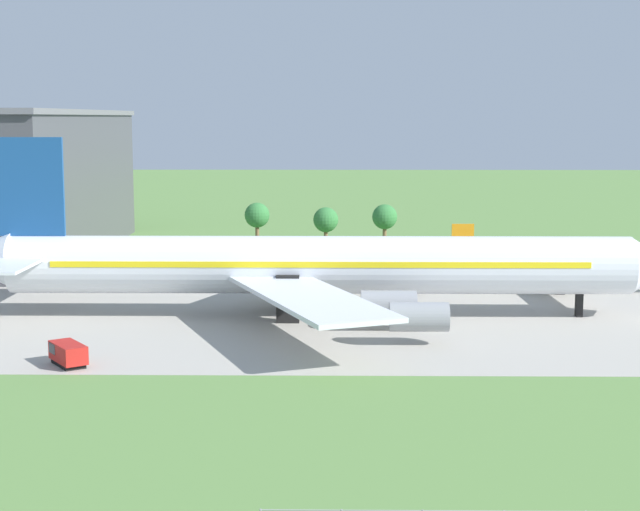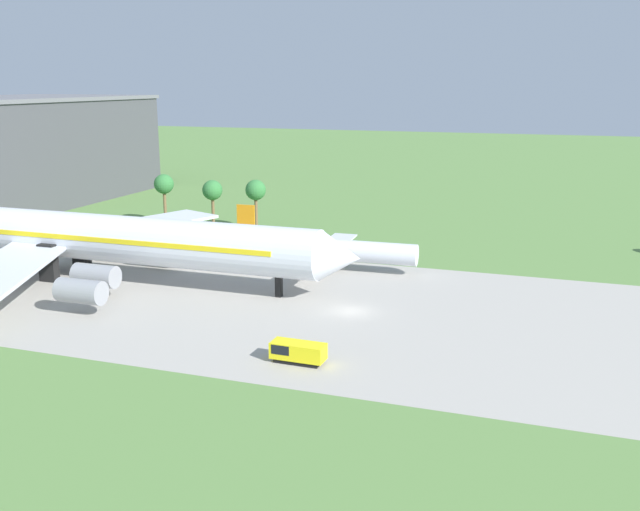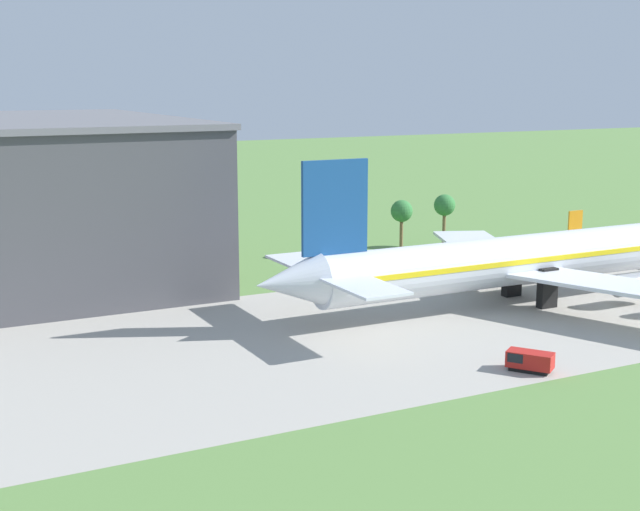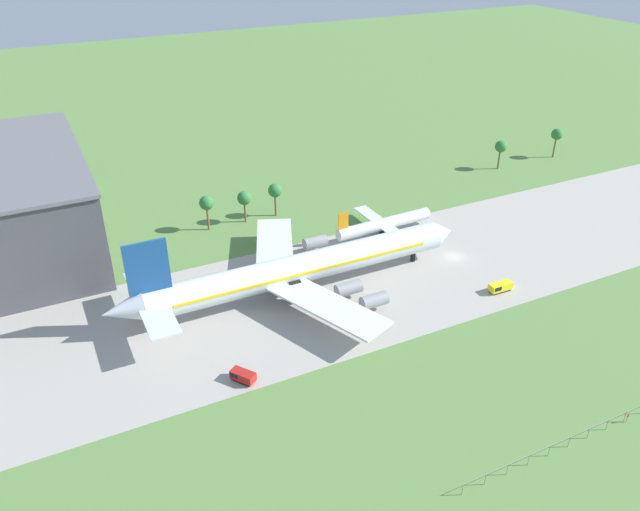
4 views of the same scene
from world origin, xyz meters
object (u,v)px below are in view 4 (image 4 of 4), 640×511
(jet_airliner, at_px, (297,269))
(no_stopping_sign, at_px, (628,418))
(fuel_truck, at_px, (500,287))
(regional_aircraft, at_px, (384,224))
(terminal_building, at_px, (5,205))
(baggage_tug, at_px, (242,376))

(jet_airliner, distance_m, no_stopping_sign, 66.06)
(jet_airliner, distance_m, fuel_truck, 43.18)
(regional_aircraft, bearing_deg, terminal_building, 158.10)
(baggage_tug, bearing_deg, fuel_truck, 2.59)
(baggage_tug, distance_m, no_stopping_sign, 63.14)
(jet_airliner, distance_m, baggage_tug, 29.87)
(jet_airliner, relative_size, baggage_tug, 16.70)
(regional_aircraft, bearing_deg, no_stopping_sign, -88.93)
(jet_airliner, relative_size, regional_aircraft, 3.02)
(no_stopping_sign, height_order, terminal_building, terminal_building)
(terminal_building, bearing_deg, fuel_truck, -36.13)
(baggage_tug, relative_size, no_stopping_sign, 2.81)
(baggage_tug, bearing_deg, jet_airliner, 46.79)
(fuel_truck, relative_size, terminal_building, 0.08)
(regional_aircraft, distance_m, terminal_building, 89.19)
(regional_aircraft, height_order, baggage_tug, regional_aircraft)
(baggage_tug, bearing_deg, no_stopping_sign, -35.27)
(fuel_truck, bearing_deg, regional_aircraft, 104.49)
(jet_airliner, relative_size, terminal_building, 1.29)
(jet_airliner, xyz_separation_m, fuel_truck, (38.59, -18.87, -4.49))
(jet_airliner, xyz_separation_m, regional_aircraft, (29.98, 14.43, -2.75))
(baggage_tug, height_order, terminal_building, terminal_building)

